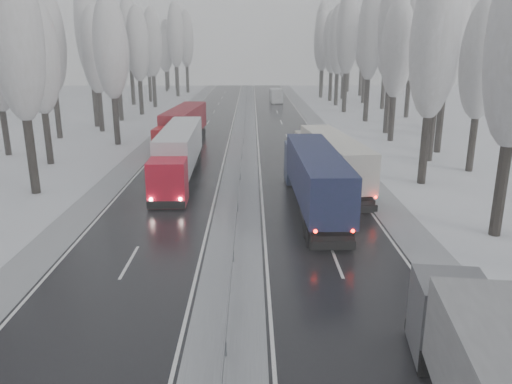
{
  "coord_description": "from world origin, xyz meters",
  "views": [
    {
      "loc": [
        0.95,
        -11.27,
        10.52
      ],
      "look_at": [
        1.22,
        17.12,
        2.2
      ],
      "focal_mm": 35.0,
      "sensor_mm": 36.0,
      "label": 1
    }
  ],
  "objects_px": {
    "truck_blue_box": "(314,174)",
    "truck_cream_box": "(330,156)",
    "box_truck_distant": "(276,95)",
    "truck_red_red": "(183,125)",
    "truck_red_white": "(179,151)"
  },
  "relations": [
    {
      "from": "truck_red_white",
      "to": "truck_cream_box",
      "type": "bearing_deg",
      "value": -9.17
    },
    {
      "from": "truck_cream_box",
      "to": "truck_red_white",
      "type": "distance_m",
      "value": 12.04
    },
    {
      "from": "truck_cream_box",
      "to": "truck_red_white",
      "type": "xyz_separation_m",
      "value": [
        -11.92,
        1.64,
        0.09
      ]
    },
    {
      "from": "truck_red_white",
      "to": "truck_red_red",
      "type": "height_order",
      "value": "truck_red_white"
    },
    {
      "from": "truck_blue_box",
      "to": "truck_red_red",
      "type": "relative_size",
      "value": 1.01
    },
    {
      "from": "truck_blue_box",
      "to": "box_truck_distant",
      "type": "bearing_deg",
      "value": 88.28
    },
    {
      "from": "truck_blue_box",
      "to": "truck_red_red",
      "type": "xyz_separation_m",
      "value": [
        -11.43,
        21.4,
        -0.03
      ]
    },
    {
      "from": "truck_blue_box",
      "to": "truck_cream_box",
      "type": "height_order",
      "value": "truck_blue_box"
    },
    {
      "from": "truck_red_white",
      "to": "truck_blue_box",
      "type": "bearing_deg",
      "value": -39.02
    },
    {
      "from": "truck_cream_box",
      "to": "truck_red_white",
      "type": "bearing_deg",
      "value": 165.62
    },
    {
      "from": "box_truck_distant",
      "to": "truck_red_white",
      "type": "xyz_separation_m",
      "value": [
        -10.64,
        -58.3,
        1.06
      ]
    },
    {
      "from": "box_truck_distant",
      "to": "truck_red_red",
      "type": "height_order",
      "value": "truck_red_red"
    },
    {
      "from": "truck_blue_box",
      "to": "truck_cream_box",
      "type": "bearing_deg",
      "value": 70.69
    },
    {
      "from": "truck_blue_box",
      "to": "truck_red_white",
      "type": "bearing_deg",
      "value": 141.2
    },
    {
      "from": "truck_blue_box",
      "to": "truck_cream_box",
      "type": "xyz_separation_m",
      "value": [
        1.98,
        6.04,
        -0.11
      ]
    }
  ]
}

